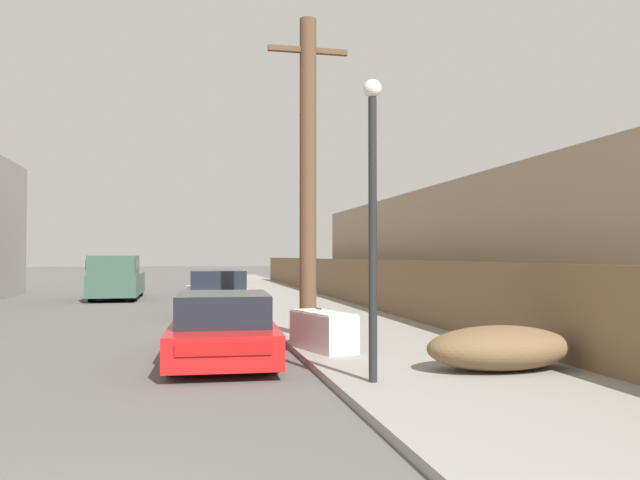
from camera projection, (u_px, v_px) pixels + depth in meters
The scene contains 10 objects.
sidewalk_curb at pixel (283, 297), 27.26m from camera, with size 4.20×63.00×0.12m, color gray.
discarded_fridge at pixel (323, 331), 11.71m from camera, with size 1.04×1.75×0.74m.
parked_sports_car_red at pixel (223, 329), 11.23m from camera, with size 2.04×4.59×1.23m.
car_parked_mid at pixel (217, 294), 19.58m from camera, with size 1.90×4.61×1.43m.
pickup_truck at pixel (116, 278), 26.70m from camera, with size 1.97×5.41×1.89m.
utility_pole at pixel (308, 173), 13.84m from camera, with size 1.80×0.37×7.06m.
street_lamp at pixel (373, 204), 8.77m from camera, with size 0.26×0.26×4.26m.
brush_pile at pixel (500, 348), 9.61m from camera, with size 2.35×1.27×0.69m.
wooden_fence at pixel (345, 280), 24.42m from camera, with size 0.08×44.00×1.63m, color brown.
building_right_house at pixel (497, 253), 20.47m from camera, with size 6.00×21.77×3.92m, color gray.
Camera 1 is at (1.19, -3.56, 1.89)m, focal length 35.00 mm.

